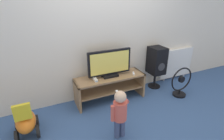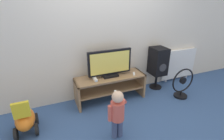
% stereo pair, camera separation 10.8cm
% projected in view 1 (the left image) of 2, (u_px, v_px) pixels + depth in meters
% --- Properties ---
extents(ground_plane, '(16.00, 16.00, 0.00)m').
position_uv_depth(ground_plane, '(115.00, 105.00, 3.19)').
color(ground_plane, '#38568C').
extents(wall_back, '(10.00, 0.06, 2.60)m').
position_uv_depth(wall_back, '(103.00, 28.00, 3.08)').
color(wall_back, silver).
rests_on(wall_back, ground_plane).
extents(tv_stand, '(1.29, 0.40, 0.48)m').
position_uv_depth(tv_stand, '(110.00, 84.00, 3.23)').
color(tv_stand, '#93704C').
rests_on(tv_stand, ground_plane).
extents(television, '(0.80, 0.20, 0.49)m').
position_uv_depth(television, '(110.00, 64.00, 3.09)').
color(television, black).
rests_on(television, tv_stand).
extents(game_console, '(0.05, 0.18, 0.04)m').
position_uv_depth(game_console, '(95.00, 79.00, 3.01)').
color(game_console, white).
rests_on(game_console, tv_stand).
extents(remote_primary, '(0.09, 0.13, 0.03)m').
position_uv_depth(remote_primary, '(133.00, 73.00, 3.26)').
color(remote_primary, white).
rests_on(remote_primary, tv_stand).
extents(child, '(0.28, 0.42, 0.72)m').
position_uv_depth(child, '(120.00, 111.00, 2.32)').
color(child, '#3F4C72').
rests_on(child, ground_plane).
extents(speaker_tower, '(0.29, 0.34, 0.88)m').
position_uv_depth(speaker_tower, '(157.00, 61.00, 3.60)').
color(speaker_tower, black).
rests_on(speaker_tower, ground_plane).
extents(floor_fan, '(0.49, 0.25, 0.60)m').
position_uv_depth(floor_fan, '(181.00, 83.00, 3.38)').
color(floor_fan, black).
rests_on(floor_fan, ground_plane).
extents(ride_on_toy, '(0.31, 0.46, 0.56)m').
position_uv_depth(ride_on_toy, '(26.00, 122.00, 2.44)').
color(ride_on_toy, orange).
rests_on(ride_on_toy, ground_plane).
extents(radiator, '(0.89, 0.08, 0.73)m').
position_uv_depth(radiator, '(176.00, 63.00, 4.06)').
color(radiator, white).
rests_on(radiator, ground_plane).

